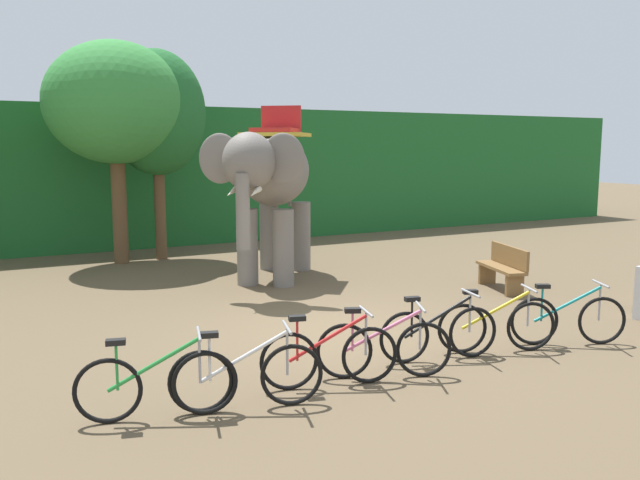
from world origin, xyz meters
name	(u,v)px	position (x,y,z in m)	size (l,w,h in m)	color
ground_plane	(335,331)	(0.00, 0.00, 0.00)	(80.00, 80.00, 0.00)	brown
foliage_hedge	(142,173)	(0.00, 12.74, 2.01)	(36.00, 6.00, 4.02)	#1E6028
tree_center_right	(115,104)	(-1.72, 7.78, 3.90)	(3.36, 3.36, 5.39)	brown
tree_center	(157,114)	(-0.69, 7.90, 3.69)	(2.43, 2.43, 5.28)	brown
elephant	(271,178)	(0.74, 4.09, 2.20)	(3.46, 3.89, 3.78)	slate
bike_green	(157,384)	(-3.32, -2.06, 0.39)	(1.67, 0.61, 0.92)	black
bike_white	(247,376)	(-2.38, -2.26, 0.39)	(1.66, 0.63, 0.92)	black
bike_red	(330,356)	(-1.24, -2.08, 0.39)	(1.67, 0.61, 0.92)	black
bike_pink	(384,348)	(-0.49, -2.14, 0.39)	(1.58, 0.81, 0.92)	black
bike_black	(439,333)	(0.54, -1.92, 0.39)	(1.67, 0.59, 0.92)	black
bike_yellow	(496,325)	(1.49, -2.01, 0.39)	(1.60, 0.76, 0.92)	black
bike_teal	(568,319)	(2.65, -2.24, 0.39)	(1.56, 0.84, 0.92)	black
wooden_bench	(504,266)	(4.48, 1.00, 0.48)	(0.83, 1.55, 0.89)	brown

